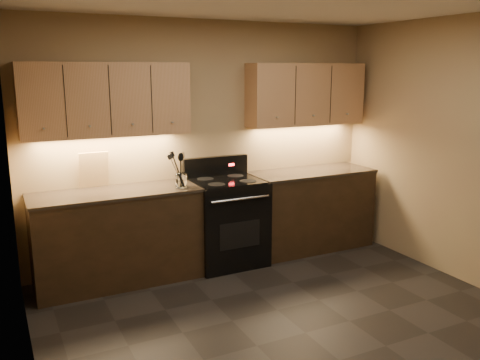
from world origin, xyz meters
The scene contains 15 objects.
floor centered at (0.00, 0.00, 0.00)m, with size 4.00×4.00×0.00m, color black.
wall_back centered at (0.00, 2.00, 1.30)m, with size 4.00×0.04×2.60m, color #99865A.
wall_left centered at (-2.00, 0.00, 1.30)m, with size 0.04×4.00×2.60m, color #99865A.
counter_left centered at (-1.10, 1.70, 0.47)m, with size 1.62×0.62×0.93m.
counter_right centered at (1.18, 1.70, 0.47)m, with size 1.46×0.62×0.93m.
stove centered at (0.08, 1.68, 0.48)m, with size 0.76×0.68×1.14m.
upper_cab_left centered at (-1.10, 1.85, 1.80)m, with size 1.60×0.30×0.70m, color tan.
upper_cab_right centered at (1.18, 1.85, 1.80)m, with size 1.44×0.30×0.70m, color tan.
outlet_plate centered at (-1.30, 1.99, 1.12)m, with size 0.09×0.01×0.12m, color #B2B5BA.
utensil_crock centered at (-0.47, 1.57, 1.00)m, with size 0.13×0.13×0.14m.
cutting_board centered at (-1.24, 1.96, 1.11)m, with size 0.29×0.02×0.36m, color #D8B674.
wooden_spoon centered at (-0.49, 1.56, 1.12)m, with size 0.06×0.06×0.34m, color #D8B674, non-canonical shape.
black_spoon centered at (-0.46, 1.60, 1.11)m, with size 0.06×0.06×0.33m, color black, non-canonical shape.
black_turner centered at (-0.45, 1.56, 1.13)m, with size 0.08×0.08×0.37m, color black, non-canonical shape.
steel_spatula centered at (-0.45, 1.58, 1.14)m, with size 0.08×0.08×0.38m, color silver, non-canonical shape.
Camera 1 is at (-2.14, -3.12, 2.09)m, focal length 38.00 mm.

